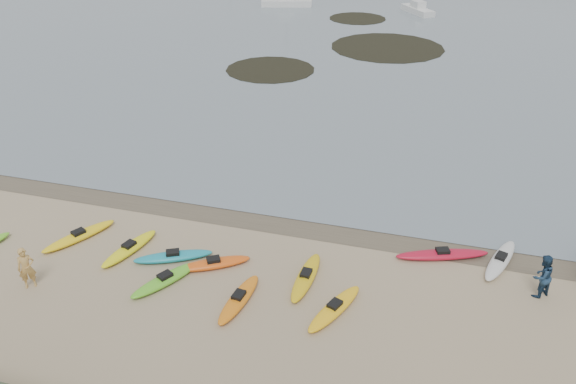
% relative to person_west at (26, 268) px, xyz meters
% --- Properties ---
extents(ground, '(600.00, 600.00, 0.00)m').
position_rel_person_west_xyz_m(ground, '(8.62, 7.67, -0.91)').
color(ground, tan).
rests_on(ground, ground).
extents(wet_sand, '(60.00, 60.00, 0.00)m').
position_rel_person_west_xyz_m(wet_sand, '(8.62, 7.37, -0.90)').
color(wet_sand, brown).
rests_on(wet_sand, ground).
extents(kayaks, '(24.08, 9.37, 0.34)m').
position_rel_person_west_xyz_m(kayaks, '(7.32, 3.27, -0.74)').
color(kayaks, '#B5122B').
rests_on(kayaks, ground).
extents(person_west, '(0.79, 0.75, 1.81)m').
position_rel_person_west_xyz_m(person_west, '(0.00, 0.00, 0.00)').
color(person_west, tan).
rests_on(person_west, ground).
extents(person_east, '(1.15, 1.13, 1.87)m').
position_rel_person_west_xyz_m(person_east, '(19.62, 4.95, 0.03)').
color(person_east, navy).
rests_on(person_east, ground).
extents(kelp_mats, '(17.86, 28.02, 0.04)m').
position_rel_person_west_xyz_m(kelp_mats, '(6.24, 39.29, -0.88)').
color(kelp_mats, black).
rests_on(kelp_mats, water).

